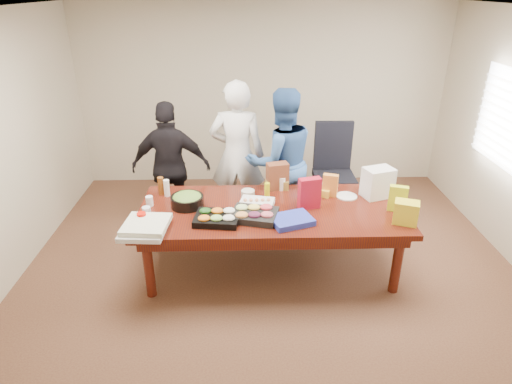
{
  "coord_description": "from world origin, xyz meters",
  "views": [
    {
      "loc": [
        -0.28,
        -4.1,
        2.9
      ],
      "look_at": [
        -0.16,
        0.1,
        0.9
      ],
      "focal_mm": 30.74,
      "sensor_mm": 36.0,
      "label": 1
    }
  ],
  "objects_px": {
    "person_center": "(237,156)",
    "conference_table": "(271,239)",
    "office_chair": "(335,175)",
    "sheet_cake": "(257,204)",
    "salad_bowl": "(187,201)",
    "person_right": "(281,162)"
  },
  "relations": [
    {
      "from": "person_center",
      "to": "conference_table",
      "type": "bearing_deg",
      "value": 114.63
    },
    {
      "from": "conference_table",
      "to": "person_center",
      "type": "bearing_deg",
      "value": 109.23
    },
    {
      "from": "office_chair",
      "to": "sheet_cake",
      "type": "bearing_deg",
      "value": -131.83
    },
    {
      "from": "office_chair",
      "to": "salad_bowl",
      "type": "bearing_deg",
      "value": -147.1
    },
    {
      "from": "conference_table",
      "to": "sheet_cake",
      "type": "xyz_separation_m",
      "value": [
        -0.16,
        0.06,
        0.41
      ]
    },
    {
      "from": "person_right",
      "to": "sheet_cake",
      "type": "bearing_deg",
      "value": 55.07
    },
    {
      "from": "conference_table",
      "to": "person_right",
      "type": "relative_size",
      "value": 1.53
    },
    {
      "from": "conference_table",
      "to": "salad_bowl",
      "type": "height_order",
      "value": "salad_bowl"
    },
    {
      "from": "conference_table",
      "to": "sheet_cake",
      "type": "relative_size",
      "value": 7.94
    },
    {
      "from": "person_right",
      "to": "person_center",
      "type": "bearing_deg",
      "value": -30.03
    },
    {
      "from": "person_right",
      "to": "sheet_cake",
      "type": "height_order",
      "value": "person_right"
    },
    {
      "from": "conference_table",
      "to": "salad_bowl",
      "type": "xyz_separation_m",
      "value": [
        -0.9,
        0.08,
        0.43
      ]
    },
    {
      "from": "office_chair",
      "to": "person_center",
      "type": "relative_size",
      "value": 0.64
    },
    {
      "from": "person_right",
      "to": "salad_bowl",
      "type": "bearing_deg",
      "value": 23.77
    },
    {
      "from": "sheet_cake",
      "to": "salad_bowl",
      "type": "height_order",
      "value": "salad_bowl"
    },
    {
      "from": "sheet_cake",
      "to": "salad_bowl",
      "type": "bearing_deg",
      "value": -169.4
    },
    {
      "from": "office_chair",
      "to": "salad_bowl",
      "type": "distance_m",
      "value": 2.15
    },
    {
      "from": "conference_table",
      "to": "sheet_cake",
      "type": "height_order",
      "value": "sheet_cake"
    },
    {
      "from": "person_right",
      "to": "office_chair",
      "type": "bearing_deg",
      "value": -171.91
    },
    {
      "from": "person_center",
      "to": "person_right",
      "type": "height_order",
      "value": "person_center"
    },
    {
      "from": "conference_table",
      "to": "office_chair",
      "type": "bearing_deg",
      "value": 53.41
    },
    {
      "from": "conference_table",
      "to": "person_right",
      "type": "xyz_separation_m",
      "value": [
        0.17,
        0.92,
        0.54
      ]
    }
  ]
}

